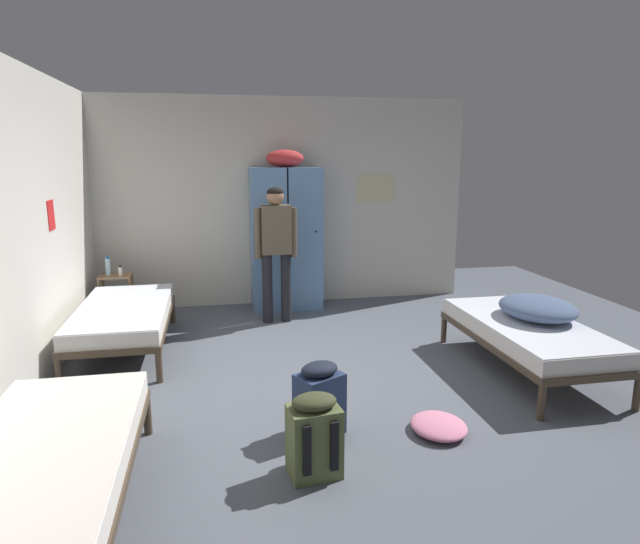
% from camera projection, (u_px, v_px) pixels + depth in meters
% --- Properties ---
extents(ground_plane, '(8.93, 8.93, 0.00)m').
position_uv_depth(ground_plane, '(326.00, 381.00, 4.98)').
color(ground_plane, '#565B66').
extents(room_backdrop, '(5.01, 5.64, 2.75)m').
position_uv_depth(room_backdrop, '(178.00, 216.00, 5.73)').
color(room_backdrop, beige).
rests_on(room_backdrop, ground_plane).
extents(locker_bank, '(0.90, 0.55, 2.07)m').
position_uv_depth(locker_bank, '(286.00, 236.00, 7.18)').
color(locker_bank, '#5B84B2').
rests_on(locker_bank, ground_plane).
extents(shelf_unit, '(0.38, 0.30, 0.57)m').
position_uv_depth(shelf_unit, '(117.00, 293.00, 6.74)').
color(shelf_unit, '#99704C').
rests_on(shelf_unit, ground_plane).
extents(bed_right, '(0.90, 1.90, 0.49)m').
position_uv_depth(bed_right, '(527.00, 333.00, 5.13)').
color(bed_right, '#473828').
rests_on(bed_right, ground_plane).
extents(bed_left_rear, '(0.90, 1.90, 0.49)m').
position_uv_depth(bed_left_rear, '(124.00, 315.00, 5.67)').
color(bed_left_rear, '#473828').
rests_on(bed_left_rear, ground_plane).
extents(bed_left_front, '(0.90, 1.90, 0.49)m').
position_uv_depth(bed_left_front, '(46.00, 459.00, 2.99)').
color(bed_left_front, '#473828').
rests_on(bed_left_front, ground_plane).
extents(bedding_heap, '(0.67, 0.80, 0.20)m').
position_uv_depth(bedding_heap, '(538.00, 308.00, 5.18)').
color(bedding_heap, slate).
rests_on(bedding_heap, bed_right).
extents(person_traveler, '(0.52, 0.22, 1.63)m').
position_uv_depth(person_traveler, '(276.00, 242.00, 6.55)').
color(person_traveler, black).
rests_on(person_traveler, ground_plane).
extents(water_bottle, '(0.06, 0.06, 0.24)m').
position_uv_depth(water_bottle, '(108.00, 266.00, 6.67)').
color(water_bottle, '#B2DBEA').
rests_on(water_bottle, shelf_unit).
extents(lotion_bottle, '(0.05, 0.05, 0.13)m').
position_uv_depth(lotion_bottle, '(120.00, 271.00, 6.65)').
color(lotion_bottle, white).
rests_on(lotion_bottle, shelf_unit).
extents(backpack_navy, '(0.39, 0.41, 0.55)m').
position_uv_depth(backpack_navy, '(320.00, 401.00, 3.98)').
color(backpack_navy, navy).
rests_on(backpack_navy, ground_plane).
extents(backpack_olive, '(0.35, 0.36, 0.55)m').
position_uv_depth(backpack_olive, '(314.00, 436.00, 3.48)').
color(backpack_olive, '#566038').
rests_on(backpack_olive, ground_plane).
extents(clothes_pile_pink, '(0.41, 0.46, 0.10)m').
position_uv_depth(clothes_pile_pink, '(439.00, 426.00, 4.05)').
color(clothes_pile_pink, pink).
rests_on(clothes_pile_pink, ground_plane).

